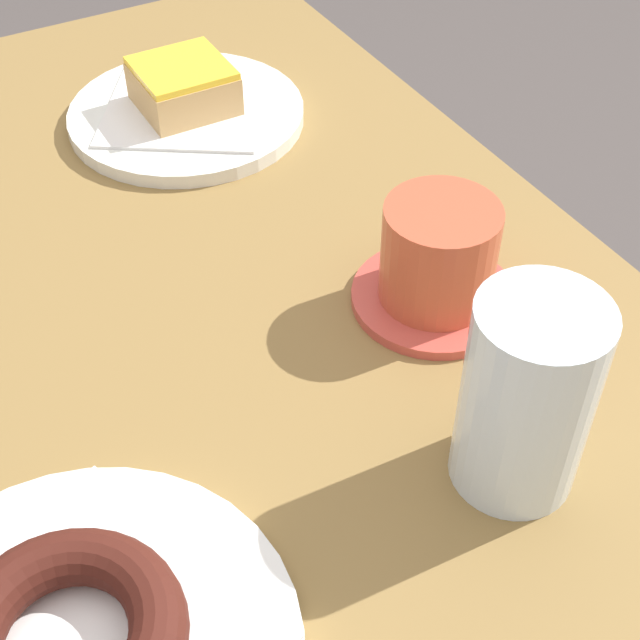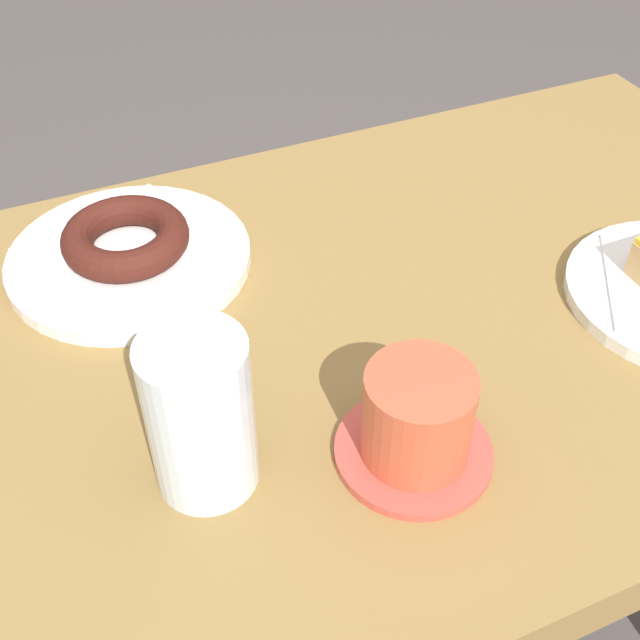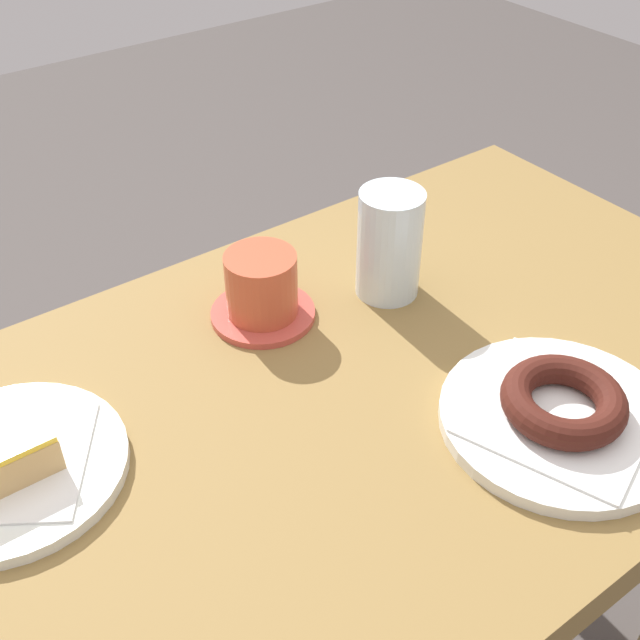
{
  "view_description": "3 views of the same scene",
  "coord_description": "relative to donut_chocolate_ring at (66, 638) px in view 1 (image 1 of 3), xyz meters",
  "views": [
    {
      "loc": [
        -0.4,
        0.16,
        1.17
      ],
      "look_at": [
        -0.02,
        -0.05,
        0.74
      ],
      "focal_mm": 51.42,
      "sensor_mm": 36.0,
      "label": 1
    },
    {
      "loc": [
        -0.23,
        -0.48,
        1.21
      ],
      "look_at": [
        -0.03,
        -0.02,
        0.74
      ],
      "focal_mm": 45.55,
      "sensor_mm": 36.0,
      "label": 2
    },
    {
      "loc": [
        0.36,
        0.47,
        1.28
      ],
      "look_at": [
        -0.04,
        -0.08,
        0.74
      ],
      "focal_mm": 44.31,
      "sensor_mm": 36.0,
      "label": 3
    }
  ],
  "objects": [
    {
      "name": "plate_glazed_square",
      "position": [
        0.46,
        -0.26,
        -0.03
      ],
      "size": [
        0.22,
        0.22,
        0.01
      ],
      "primitive_type": "cylinder",
      "color": "white",
      "rests_on": "table"
    },
    {
      "name": "water_glass",
      "position": [
        -0.01,
        -0.27,
        0.03
      ],
      "size": [
        0.08,
        0.08,
        0.13
      ],
      "primitive_type": "cylinder",
      "color": "silver",
      "rests_on": "table"
    },
    {
      "name": "donut_glazed_square",
      "position": [
        0.46,
        -0.26,
        0.0
      ],
      "size": [
        0.08,
        0.08,
        0.04
      ],
      "color": "tan",
      "rests_on": "napkin_glazed_square"
    },
    {
      "name": "table",
      "position": [
        0.15,
        -0.16,
        -0.14
      ],
      "size": [
        1.11,
        0.62,
        0.71
      ],
      "color": "olive",
      "rests_on": "ground_plane"
    },
    {
      "name": "napkin_glazed_square",
      "position": [
        0.46,
        -0.26,
        -0.02
      ],
      "size": [
        0.2,
        0.2,
        0.0
      ],
      "primitive_type": "cube",
      "rotation": [
        0.0,
        0.0,
        -0.57
      ],
      "color": "white",
      "rests_on": "plate_glazed_square"
    },
    {
      "name": "coffee_cup",
      "position": [
        0.14,
        -0.32,
        0.01
      ],
      "size": [
        0.12,
        0.12,
        0.08
      ],
      "color": "#C4493D",
      "rests_on": "table"
    },
    {
      "name": "donut_chocolate_ring",
      "position": [
        0.0,
        0.0,
        0.0
      ],
      "size": [
        0.12,
        0.12,
        0.03
      ],
      "primitive_type": "torus",
      "color": "#3F1710",
      "rests_on": "napkin_chocolate_ring"
    }
  ]
}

